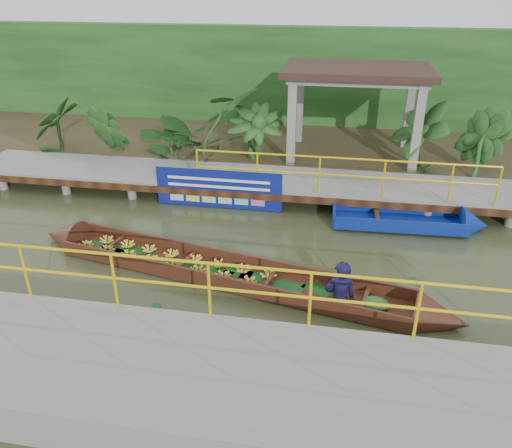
# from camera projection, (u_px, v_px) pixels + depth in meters

# --- Properties ---
(ground) EXTENTS (80.00, 80.00, 0.00)m
(ground) POSITION_uv_depth(u_px,v_px,m) (212.00, 254.00, 11.23)
(ground) COLOR #2F361B
(ground) RESTS_ON ground
(land_strip) EXTENTS (30.00, 8.00, 0.45)m
(land_strip) POSITION_uv_depth(u_px,v_px,m) (264.00, 145.00, 17.75)
(land_strip) COLOR #312A18
(land_strip) RESTS_ON ground
(far_dock) EXTENTS (16.00, 2.06, 1.66)m
(far_dock) POSITION_uv_depth(u_px,v_px,m) (242.00, 180.00, 14.04)
(far_dock) COLOR slate
(far_dock) RESTS_ON ground
(near_dock) EXTENTS (18.00, 2.40, 1.73)m
(near_dock) POSITION_uv_depth(u_px,v_px,m) (205.00, 384.00, 7.24)
(near_dock) COLOR slate
(near_dock) RESTS_ON ground
(pavilion) EXTENTS (4.40, 3.00, 3.00)m
(pavilion) POSITION_uv_depth(u_px,v_px,m) (357.00, 80.00, 15.07)
(pavilion) COLOR slate
(pavilion) RESTS_ON ground
(foliage_backdrop) EXTENTS (30.00, 0.80, 4.00)m
(foliage_backdrop) POSITION_uv_depth(u_px,v_px,m) (275.00, 81.00, 19.16)
(foliage_backdrop) COLOR #123A13
(foliage_backdrop) RESTS_ON ground
(vendor_boat) EXTENTS (9.38, 2.84, 2.07)m
(vendor_boat) POSITION_uv_depth(u_px,v_px,m) (240.00, 271.00, 10.15)
(vendor_boat) COLOR #371A0F
(vendor_boat) RESTS_ON ground
(moored_blue_boat) EXTENTS (3.78, 1.13, 0.89)m
(moored_blue_boat) POSITION_uv_depth(u_px,v_px,m) (436.00, 223.00, 12.30)
(moored_blue_boat) COLOR navy
(moored_blue_boat) RESTS_ON ground
(blue_banner) EXTENTS (3.40, 0.04, 1.06)m
(blue_banner) POSITION_uv_depth(u_px,v_px,m) (219.00, 189.00, 13.24)
(blue_banner) COLOR navy
(blue_banner) RESTS_ON ground
(tropical_plants) EXTENTS (14.51, 1.51, 1.88)m
(tropical_plants) POSITION_uv_depth(u_px,v_px,m) (246.00, 130.00, 15.32)
(tropical_plants) COLOR #123A13
(tropical_plants) RESTS_ON ground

